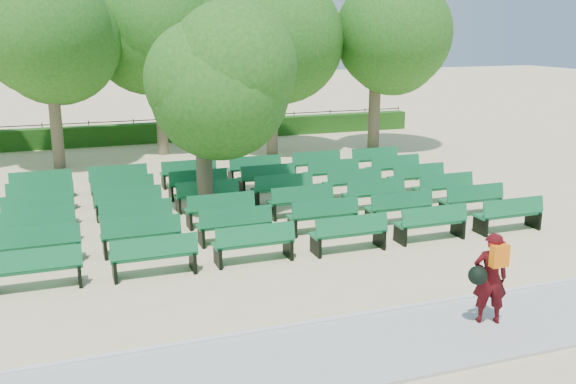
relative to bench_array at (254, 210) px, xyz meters
name	(u,v)px	position (x,y,z in m)	size (l,w,h in m)	color
ground	(237,226)	(-0.79, -1.06, -0.10)	(120.00, 120.00, 0.00)	beige
paving	(357,351)	(-0.79, -8.46, -0.07)	(30.00, 2.20, 0.06)	#B0B1AC
curb	(329,321)	(-0.79, -7.31, -0.05)	(30.00, 0.12, 0.10)	silver
hedge	(157,133)	(-0.79, 12.94, 0.35)	(26.00, 0.70, 0.90)	#1E4F14
fence	(156,141)	(-0.79, 13.34, -0.10)	(26.00, 0.10, 1.02)	black
tree_line	(172,158)	(-0.79, 8.94, -0.10)	(21.80, 6.80, 7.04)	#29661B
bench_array	(254,210)	(0.00, 0.00, 0.00)	(1.86, 0.64, 1.16)	#126A39
tree_among	(201,79)	(-1.28, 0.60, 3.73)	(4.08, 4.08, 5.69)	brown
person	(490,277)	(1.84, -8.35, 0.84)	(0.84, 0.60, 1.68)	#3E080C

